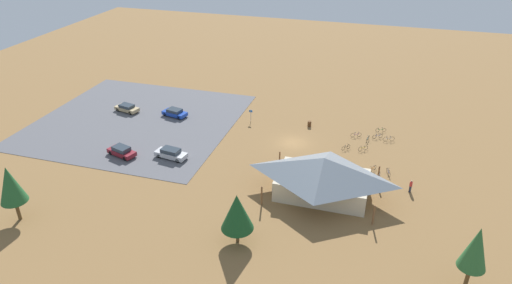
% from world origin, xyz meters
% --- Properties ---
extents(ground, '(160.00, 160.00, 0.00)m').
position_xyz_m(ground, '(0.00, 0.00, 0.00)').
color(ground, olive).
rests_on(ground, ground).
extents(parking_lot_asphalt, '(32.42, 31.44, 0.05)m').
position_xyz_m(parking_lot_asphalt, '(27.01, -0.29, 0.03)').
color(parking_lot_asphalt, '#56565B').
rests_on(parking_lot_asphalt, ground).
extents(bike_pavilion, '(13.61, 9.26, 5.27)m').
position_xyz_m(bike_pavilion, '(-6.48, 12.42, 2.95)').
color(bike_pavilion, beige).
rests_on(bike_pavilion, ground).
extents(trash_bin, '(0.60, 0.60, 0.90)m').
position_xyz_m(trash_bin, '(-1.31, -6.41, 0.45)').
color(trash_bin, brown).
rests_on(trash_bin, ground).
extents(lot_sign, '(0.56, 0.08, 2.20)m').
position_xyz_m(lot_sign, '(8.49, -5.43, 1.41)').
color(lot_sign, '#99999E').
rests_on(lot_sign, ground).
extents(pine_far_east, '(3.01, 3.01, 7.09)m').
position_xyz_m(pine_far_east, '(26.42, 27.73, 4.80)').
color(pine_far_east, brown).
rests_on(pine_far_east, ground).
extents(pine_west, '(3.55, 3.55, 6.09)m').
position_xyz_m(pine_west, '(0.79, 24.09, 3.95)').
color(pine_west, brown).
rests_on(pine_west, ground).
extents(pine_center, '(2.61, 2.61, 7.34)m').
position_xyz_m(pine_center, '(-22.30, 24.37, 5.03)').
color(pine_center, brown).
rests_on(pine_center, ground).
extents(bicycle_blue_yard_right, '(1.50, 0.99, 0.76)m').
position_xyz_m(bicycle_blue_yard_right, '(-12.31, -5.28, 0.35)').
color(bicycle_blue_yard_right, black).
rests_on(bicycle_blue_yard_right, ground).
extents(bicycle_white_near_sign, '(0.48, 1.69, 0.77)m').
position_xyz_m(bicycle_white_near_sign, '(-13.24, 6.52, 0.36)').
color(bicycle_white_near_sign, black).
rests_on(bicycle_white_near_sign, ground).
extents(bicycle_green_trailside, '(1.65, 0.70, 0.77)m').
position_xyz_m(bicycle_green_trailside, '(-12.69, -7.68, 0.34)').
color(bicycle_green_trailside, black).
rests_on(bicycle_green_trailside, ground).
extents(bicycle_yellow_by_bin, '(1.34, 1.06, 0.82)m').
position_xyz_m(bicycle_yellow_by_bin, '(-10.51, -0.59, 0.38)').
color(bicycle_yellow_by_bin, black).
rests_on(bicycle_yellow_by_bin, ground).
extents(bicycle_black_yard_front, '(1.13, 1.22, 0.81)m').
position_xyz_m(bicycle_black_yard_front, '(-8.03, -0.22, 0.35)').
color(bicycle_black_yard_front, black).
rests_on(bicycle_black_yard_front, ground).
extents(bicycle_orange_lone_east, '(0.80, 1.44, 0.79)m').
position_xyz_m(bicycle_orange_lone_east, '(-12.33, 4.80, 0.34)').
color(bicycle_orange_lone_east, black).
rests_on(bicycle_orange_lone_east, ground).
extents(bicycle_red_edge_north, '(1.63, 0.48, 0.79)m').
position_xyz_m(bicycle_red_edge_north, '(-6.91, 3.11, 0.37)').
color(bicycle_red_edge_north, black).
rests_on(bicycle_red_edge_north, ground).
extents(bicycle_purple_edge_south, '(1.59, 0.76, 0.79)m').
position_xyz_m(bicycle_purple_edge_south, '(-9.06, -4.79, 0.37)').
color(bicycle_purple_edge_south, black).
rests_on(bicycle_purple_edge_south, ground).
extents(bicycle_silver_front_row, '(1.69, 0.70, 0.90)m').
position_xyz_m(bicycle_silver_front_row, '(-14.05, -4.80, 0.40)').
color(bicycle_silver_front_row, black).
rests_on(bicycle_silver_front_row, ground).
extents(bicycle_teal_yard_left, '(0.50, 1.75, 0.83)m').
position_xyz_m(bicycle_teal_yard_left, '(-10.91, -3.80, 0.36)').
color(bicycle_teal_yard_left, black).
rests_on(bicycle_teal_yard_left, ground).
extents(bicycle_blue_yard_center, '(0.63, 1.64, 0.85)m').
position_xyz_m(bicycle_blue_yard_center, '(-14.41, 5.31, 0.39)').
color(bicycle_blue_yard_center, black).
rests_on(bicycle_blue_yard_center, ground).
extents(car_silver_front_row, '(4.91, 2.45, 1.47)m').
position_xyz_m(car_silver_front_row, '(15.85, 9.62, 0.77)').
color(car_silver_front_row, '#BCBCC1').
rests_on(car_silver_front_row, parking_lot_asphalt).
extents(car_maroon_inner_stall, '(4.70, 3.02, 1.43)m').
position_xyz_m(car_maroon_inner_stall, '(23.01, 11.08, 0.76)').
color(car_maroon_inner_stall, maroon).
rests_on(car_maroon_inner_stall, parking_lot_asphalt).
extents(car_blue_by_curb, '(4.55, 2.75, 1.31)m').
position_xyz_m(car_blue_by_curb, '(21.62, -3.62, 0.71)').
color(car_blue_by_curb, '#1E42B2').
rests_on(car_blue_by_curb, parking_lot_asphalt).
extents(car_tan_aisle_side, '(4.64, 2.75, 1.29)m').
position_xyz_m(car_tan_aisle_side, '(30.53, -3.01, 0.70)').
color(car_tan_aisle_side, tan).
rests_on(car_tan_aisle_side, parking_lot_asphalt).
extents(visitor_at_bikes, '(0.36, 0.37, 1.74)m').
position_xyz_m(visitor_at_bikes, '(-17.22, 8.71, 0.91)').
color(visitor_at_bikes, '#2D3347').
rests_on(visitor_at_bikes, ground).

